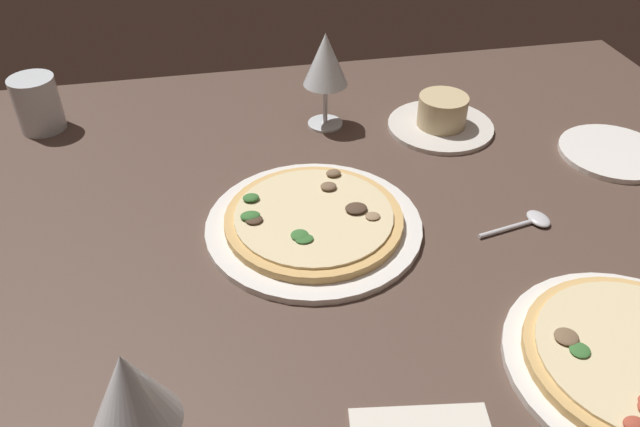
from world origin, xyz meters
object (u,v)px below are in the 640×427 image
wine_glass_near (131,393)px  spoon (530,221)px  wine_glass_far (326,62)px  pizza_main (314,222)px  water_glass (38,107)px  ramekin_on_saucer (442,117)px  pizza_side (636,361)px  side_plate (613,153)px

wine_glass_near → spoon: wine_glass_near is taller
wine_glass_far → spoon: (22.62, -33.38, -11.39)cm
pizza_main → water_glass: water_glass is taller
ramekin_on_saucer → spoon: ramekin_on_saucer is taller
pizza_main → pizza_side: same height
ramekin_on_saucer → side_plate: size_ratio=1.06×
wine_glass_near → spoon: (51.71, 28.03, -11.72)cm
wine_glass_far → pizza_main: bearing=-104.8°
pizza_side → pizza_main: bearing=134.1°
water_glass → side_plate: bearing=-16.5°
ramekin_on_saucer → wine_glass_near: wine_glass_near is taller
ramekin_on_saucer → wine_glass_near: size_ratio=1.09×
side_plate → spoon: spoon is taller
water_glass → wine_glass_near: bearing=-74.4°
side_plate → wine_glass_near: bearing=-150.1°
wine_glass_far → spoon: size_ratio=1.45×
pizza_main → wine_glass_near: (-21.60, -33.05, 11.00)cm
spoon → wine_glass_far: bearing=124.1°
wine_glass_far → water_glass: bearing=170.2°
side_plate → spoon: 26.03cm
pizza_main → ramekin_on_saucer: 35.59cm
pizza_side → side_plate: (22.07, 40.01, -0.74)cm
wine_glass_near → pizza_side: bearing=2.6°
spoon → side_plate: bearing=33.3°
water_glass → side_plate: size_ratio=0.55×
pizza_side → water_glass: size_ratio=2.99×
ramekin_on_saucer → water_glass: water_glass is taller
pizza_main → side_plate: size_ratio=1.74×
ramekin_on_saucer → wine_glass_far: 22.43cm
side_plate → pizza_main: bearing=-169.9°
pizza_side → side_plate: 45.70cm
ramekin_on_saucer → spoon: bearing=-83.8°
pizza_main → spoon: (30.11, -5.02, -0.71)cm
side_plate → spoon: size_ratio=1.50×
wine_glass_far → water_glass: 49.95cm
pizza_main → side_plate: bearing=10.1°
ramekin_on_saucer → wine_glass_far: wine_glass_far is taller
ramekin_on_saucer → wine_glass_far: size_ratio=1.10×
water_glass → spoon: water_glass is taller
water_glass → spoon: 82.70cm
side_plate → spoon: bearing=-146.7°
pizza_side → water_glass: bearing=136.4°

